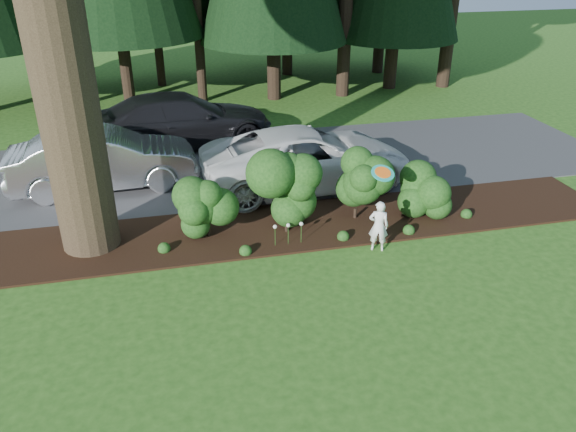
{
  "coord_description": "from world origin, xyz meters",
  "views": [
    {
      "loc": [
        -2.81,
        -8.33,
        6.3
      ],
      "look_at": [
        -0.55,
        1.34,
        1.3
      ],
      "focal_mm": 35.0,
      "sensor_mm": 36.0,
      "label": 1
    }
  ],
  "objects_px": {
    "car_silver_wagon": "(104,159)",
    "car_white_suv": "(307,158)",
    "car_dark_suv": "(182,120)",
    "frisbee": "(383,173)",
    "child": "(379,226)"
  },
  "relations": [
    {
      "from": "car_white_suv",
      "to": "car_dark_suv",
      "type": "height_order",
      "value": "car_dark_suv"
    },
    {
      "from": "car_white_suv",
      "to": "car_silver_wagon",
      "type": "bearing_deg",
      "value": 74.86
    },
    {
      "from": "car_dark_suv",
      "to": "child",
      "type": "bearing_deg",
      "value": -163.28
    },
    {
      "from": "car_white_suv",
      "to": "frisbee",
      "type": "relative_size",
      "value": 11.03
    },
    {
      "from": "car_dark_suv",
      "to": "child",
      "type": "relative_size",
      "value": 5.0
    },
    {
      "from": "car_white_suv",
      "to": "frisbee",
      "type": "height_order",
      "value": "frisbee"
    },
    {
      "from": "car_dark_suv",
      "to": "frisbee",
      "type": "xyz_separation_m",
      "value": [
        3.9,
        -7.5,
        0.79
      ]
    },
    {
      "from": "car_white_suv",
      "to": "child",
      "type": "height_order",
      "value": "car_white_suv"
    },
    {
      "from": "car_silver_wagon",
      "to": "car_white_suv",
      "type": "bearing_deg",
      "value": -104.34
    },
    {
      "from": "car_dark_suv",
      "to": "car_silver_wagon",
      "type": "bearing_deg",
      "value": 133.97
    },
    {
      "from": "car_silver_wagon",
      "to": "frisbee",
      "type": "height_order",
      "value": "frisbee"
    },
    {
      "from": "frisbee",
      "to": "car_silver_wagon",
      "type": "bearing_deg",
      "value": 143.82
    },
    {
      "from": "child",
      "to": "frisbee",
      "type": "distance_m",
      "value": 1.16
    },
    {
      "from": "car_dark_suv",
      "to": "frisbee",
      "type": "height_order",
      "value": "frisbee"
    },
    {
      "from": "car_white_suv",
      "to": "child",
      "type": "distance_m",
      "value": 3.86
    }
  ]
}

